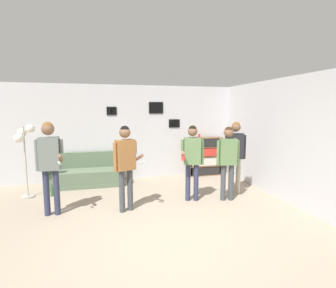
# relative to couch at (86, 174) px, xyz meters

# --- Properties ---
(ground_plane) EXTENTS (20.00, 20.00, 0.00)m
(ground_plane) POSITION_rel_couch_xyz_m (1.22, -3.59, -0.28)
(ground_plane) COLOR gray
(wall_back) EXTENTS (8.55, 0.08, 2.70)m
(wall_back) POSITION_rel_couch_xyz_m (1.23, 0.42, 1.07)
(wall_back) COLOR silver
(wall_back) RESTS_ON ground_plane
(wall_right) EXTENTS (0.06, 6.38, 2.70)m
(wall_right) POSITION_rel_couch_xyz_m (4.33, -1.60, 1.07)
(wall_right) COLOR silver
(wall_right) RESTS_ON ground_plane
(couch) EXTENTS (1.96, 0.80, 0.85)m
(couch) POSITION_rel_couch_xyz_m (0.00, 0.00, 0.00)
(couch) COLOR #5B7056
(couch) RESTS_ON ground_plane
(bookshelf) EXTENTS (1.06, 0.30, 1.17)m
(bookshelf) POSITION_rel_couch_xyz_m (3.49, 0.20, 0.30)
(bookshelf) COLOR brown
(bookshelf) RESTS_ON ground_plane
(floor_lamp) EXTENTS (0.41, 0.44, 1.68)m
(floor_lamp) POSITION_rel_couch_xyz_m (-1.26, -0.73, 1.04)
(floor_lamp) COLOR #ADA89E
(floor_lamp) RESTS_ON ground_plane
(person_player_foreground_left) EXTENTS (0.50, 0.48, 1.78)m
(person_player_foreground_left) POSITION_rel_couch_xyz_m (-0.52, -1.98, 0.83)
(person_player_foreground_left) COLOR #2D334C
(person_player_foreground_left) RESTS_ON ground_plane
(person_player_foreground_center) EXTENTS (0.58, 0.41, 1.70)m
(person_player_foreground_center) POSITION_rel_couch_xyz_m (0.87, -2.12, 0.76)
(person_player_foreground_center) COLOR #3D4247
(person_player_foreground_center) RESTS_ON ground_plane
(person_watcher_holding_cup) EXTENTS (0.56, 0.39, 1.67)m
(person_watcher_holding_cup) POSITION_rel_couch_xyz_m (2.34, -1.86, 0.74)
(person_watcher_holding_cup) COLOR #2D334C
(person_watcher_holding_cup) RESTS_ON ground_plane
(person_spectator_near_bookshelf) EXTENTS (0.49, 0.28, 1.64)m
(person_spectator_near_bookshelf) POSITION_rel_couch_xyz_m (3.10, -2.03, 0.72)
(person_spectator_near_bookshelf) COLOR #3D4247
(person_spectator_near_bookshelf) RESTS_ON ground_plane
(person_spectator_far_right) EXTENTS (0.48, 0.29, 1.73)m
(person_spectator_far_right) POSITION_rel_couch_xyz_m (3.50, -1.62, 0.78)
(person_spectator_far_right) COLOR #B7AD99
(person_spectator_far_right) RESTS_ON ground_plane
(bottle_on_floor) EXTENTS (0.08, 0.08, 0.29)m
(bottle_on_floor) POSITION_rel_couch_xyz_m (-0.73, -0.80, -0.17)
(bottle_on_floor) COLOR #3D6638
(bottle_on_floor) RESTS_ON ground_plane
(drinking_cup) EXTENTS (0.07, 0.07, 0.11)m
(drinking_cup) POSITION_rel_couch_xyz_m (3.28, 0.20, 0.94)
(drinking_cup) COLOR red
(drinking_cup) RESTS_ON bookshelf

